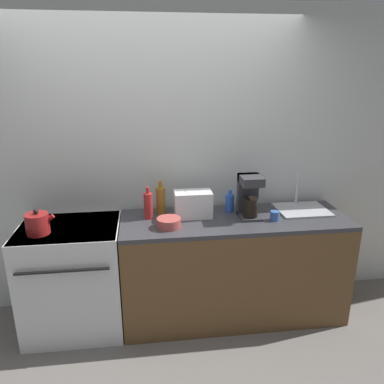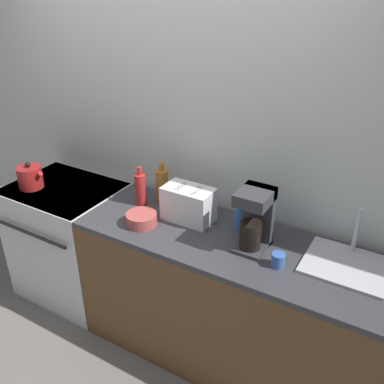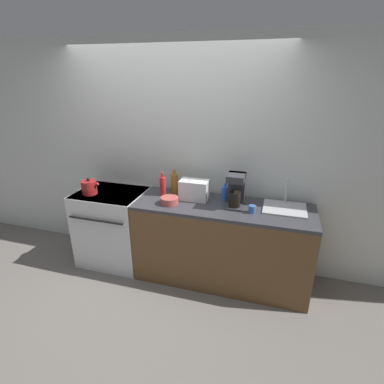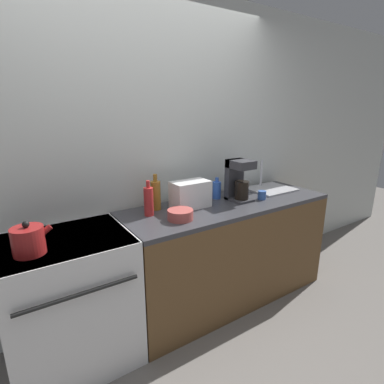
# 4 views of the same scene
# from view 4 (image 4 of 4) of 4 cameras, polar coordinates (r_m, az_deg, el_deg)

# --- Properties ---
(ground_plane) EXTENTS (12.00, 12.00, 0.00)m
(ground_plane) POSITION_cam_4_polar(r_m,az_deg,el_deg) (2.49, -1.70, -27.29)
(ground_plane) COLOR slate
(wall_back) EXTENTS (8.00, 0.05, 2.60)m
(wall_back) POSITION_cam_4_polar(r_m,az_deg,el_deg) (2.46, -10.43, 6.21)
(wall_back) COLOR silver
(wall_back) RESTS_ON ground_plane
(stove) EXTENTS (0.78, 0.66, 0.91)m
(stove) POSITION_cam_4_polar(r_m,az_deg,el_deg) (2.25, -21.98, -18.67)
(stove) COLOR silver
(stove) RESTS_ON ground_plane
(counter_block) EXTENTS (1.88, 0.63, 0.91)m
(counter_block) POSITION_cam_4_polar(r_m,az_deg,el_deg) (2.76, 6.75, -11.05)
(counter_block) COLOR brown
(counter_block) RESTS_ON ground_plane
(kettle) EXTENTS (0.22, 0.17, 0.19)m
(kettle) POSITION_cam_4_polar(r_m,az_deg,el_deg) (1.90, -28.67, -8.09)
(kettle) COLOR maroon
(kettle) RESTS_ON stove
(toaster) EXTENTS (0.31, 0.18, 0.22)m
(toaster) POSITION_cam_4_polar(r_m,az_deg,el_deg) (2.43, -0.31, -0.43)
(toaster) COLOR white
(toaster) RESTS_ON counter_block
(coffee_maker) EXTENTS (0.17, 0.21, 0.36)m
(coffee_maker) POSITION_cam_4_polar(r_m,az_deg,el_deg) (2.64, 8.80, 2.41)
(coffee_maker) COLOR #333338
(coffee_maker) RESTS_ON counter_block
(sink_tray) EXTENTS (0.43, 0.36, 0.28)m
(sink_tray) POSITION_cam_4_polar(r_m,az_deg,el_deg) (3.07, 14.64, 0.76)
(sink_tray) COLOR #B7B7BC
(sink_tray) RESTS_ON counter_block
(bottle_red) EXTENTS (0.07, 0.07, 0.27)m
(bottle_red) POSITION_cam_4_polar(r_m,az_deg,el_deg) (2.26, -8.26, -1.71)
(bottle_red) COLOR #B72828
(bottle_red) RESTS_ON counter_block
(bottle_blue) EXTENTS (0.08, 0.08, 0.19)m
(bottle_blue) POSITION_cam_4_polar(r_m,az_deg,el_deg) (2.67, 4.73, 0.43)
(bottle_blue) COLOR #2D56B7
(bottle_blue) RESTS_ON counter_block
(bottle_amber) EXTENTS (0.08, 0.08, 0.29)m
(bottle_amber) POSITION_cam_4_polar(r_m,az_deg,el_deg) (2.38, -6.93, -0.55)
(bottle_amber) COLOR #9E6B23
(bottle_amber) RESTS_ON counter_block
(cup_blue) EXTENTS (0.07, 0.07, 0.08)m
(cup_blue) POSITION_cam_4_polar(r_m,az_deg,el_deg) (2.72, 13.17, -0.58)
(cup_blue) COLOR #3860B2
(cup_blue) RESTS_ON counter_block
(bowl) EXTENTS (0.19, 0.19, 0.07)m
(bowl) POSITION_cam_4_polar(r_m,az_deg,el_deg) (2.18, -2.24, -4.32)
(bowl) COLOR #B24C47
(bowl) RESTS_ON counter_block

